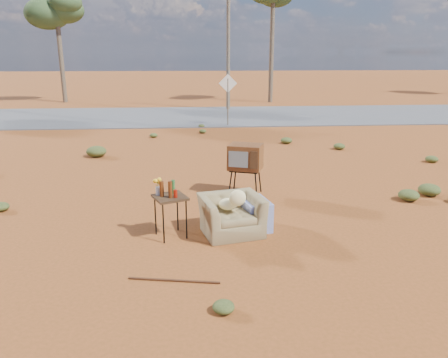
{
  "coord_description": "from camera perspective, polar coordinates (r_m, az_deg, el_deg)",
  "views": [
    {
      "loc": [
        -0.15,
        -6.73,
        3.06
      ],
      "look_at": [
        0.46,
        1.02,
        0.8
      ],
      "focal_mm": 35.0,
      "sensor_mm": 36.0,
      "label": 1
    }
  ],
  "objects": [
    {
      "name": "ground",
      "position": [
        7.4,
        -2.98,
        -8.27
      ],
      "size": [
        140.0,
        140.0,
        0.0
      ],
      "primitive_type": "plane",
      "color": "brown",
      "rests_on": "ground"
    },
    {
      "name": "highway",
      "position": [
        21.94,
        -4.15,
        8.22
      ],
      "size": [
        140.0,
        7.0,
        0.04
      ],
      "primitive_type": "cube",
      "color": "#565659",
      "rests_on": "ground"
    },
    {
      "name": "armchair",
      "position": [
        7.64,
        1.59,
        -4.0
      ],
      "size": [
        1.31,
        1.02,
        0.91
      ],
      "rotation": [
        0.0,
        0.0,
        0.22
      ],
      "color": "olive",
      "rests_on": "ground"
    },
    {
      "name": "tv_unit",
      "position": [
        9.58,
        2.82,
        2.8
      ],
      "size": [
        0.85,
        0.76,
        1.14
      ],
      "rotation": [
        0.0,
        0.0,
        -0.34
      ],
      "color": "black",
      "rests_on": "ground"
    },
    {
      "name": "side_table",
      "position": [
        7.41,
        -7.41,
        -2.03
      ],
      "size": [
        0.67,
        0.67,
        1.03
      ],
      "rotation": [
        0.0,
        0.0,
        0.4
      ],
      "color": "#382314",
      "rests_on": "ground"
    },
    {
      "name": "rusty_bar",
      "position": [
        6.26,
        -6.55,
        -13.01
      ],
      "size": [
        1.28,
        0.27,
        0.03
      ],
      "primitive_type": "cylinder",
      "rotation": [
        0.0,
        1.57,
        -0.19
      ],
      "color": "#522915",
      "rests_on": "ground"
    },
    {
      "name": "road_sign",
      "position": [
        18.87,
        0.51,
        11.48
      ],
      "size": [
        0.78,
        0.06,
        2.19
      ],
      "color": "brown",
      "rests_on": "ground"
    },
    {
      "name": "eucalyptus_near_left",
      "position": [
        29.88,
        -21.06,
        19.8
      ],
      "size": [
        3.2,
        3.2,
        6.6
      ],
      "color": "brown",
      "rests_on": "ground"
    },
    {
      "name": "utility_pole_center",
      "position": [
        24.35,
        0.56,
        18.78
      ],
      "size": [
        1.4,
        0.2,
        8.0
      ],
      "color": "brown",
      "rests_on": "ground"
    },
    {
      "name": "scrub_patch",
      "position": [
        11.54,
        -7.74,
        1.39
      ],
      "size": [
        17.49,
        8.07,
        0.33
      ],
      "color": "#4D5425",
      "rests_on": "ground"
    }
  ]
}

